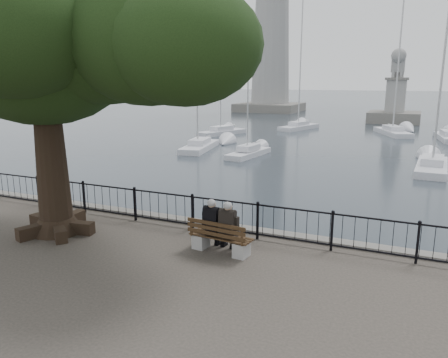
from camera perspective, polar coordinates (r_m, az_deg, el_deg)
The scene contains 14 objects.
harbor at distance 13.07m, azimuth 0.90°, elevation -8.55°, with size 260.00×260.00×1.20m.
railing at distance 12.29m, azimuth 0.00°, elevation -4.74°, with size 22.06×0.06×1.00m.
bench at distance 11.10m, azimuth -0.53°, elevation -8.12°, with size 1.69×0.66×0.87m.
person_left at distance 11.17m, azimuth -1.28°, elevation -6.18°, with size 0.42×0.71×1.38m.
person_right at distance 10.95m, azimuth 0.82°, elevation -6.58°, with size 0.42×0.71×1.38m.
tree at distance 12.43m, azimuth -19.93°, elevation 17.33°, with size 10.05×7.02×8.21m.
lighthouse at distance 74.16m, azimuth 6.23°, elevation 18.63°, with size 9.84×9.84×30.16m.
lion_monument at distance 58.28m, azimuth 21.44°, elevation 9.09°, with size 6.04×6.04×8.89m.
sailboat_a at distance 33.42m, azimuth -3.19°, elevation 4.37°, with size 2.64×6.00×10.50m.
sailboat_b at distance 30.62m, azimuth 3.22°, elevation 3.58°, with size 1.85×4.79×9.58m.
sailboat_c at distance 28.45m, azimuth 25.52°, elevation 1.60°, with size 1.90×5.94×10.65m.
sailboat_e at distance 42.49m, azimuth -0.28°, elevation 6.29°, with size 3.38×5.55×11.81m.
sailboat_f at distance 45.42m, azimuth 21.17°, elevation 5.87°, with size 4.04×6.38×13.19m.
sailboat_h at distance 47.62m, azimuth 9.75°, elevation 6.89°, with size 3.29×6.09×14.10m.
Camera 1 is at (4.74, -8.20, 4.30)m, focal length 35.00 mm.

